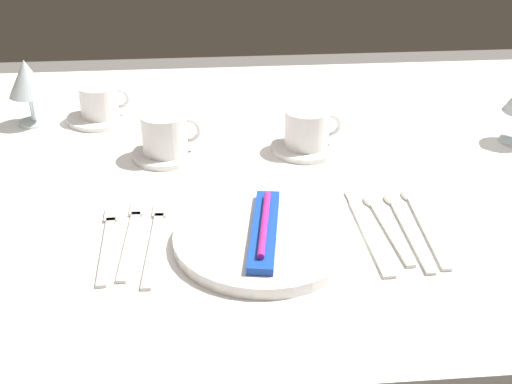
{
  "coord_description": "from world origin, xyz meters",
  "views": [
    {
      "loc": [
        -0.08,
        -1.06,
        1.27
      ],
      "look_at": [
        -0.0,
        -0.14,
        0.76
      ],
      "focal_mm": 45.74,
      "sensor_mm": 36.0,
      "label": 1
    }
  ],
  "objects_px": {
    "spoon_soup": "(383,219)",
    "coffee_cup_right": "(307,128)",
    "dinner_knife": "(368,232)",
    "spoon_dessert": "(403,220)",
    "fork_outer": "(155,239)",
    "spoon_tea": "(420,217)",
    "dinner_plate": "(263,238)",
    "fork_inner": "(131,235)",
    "wine_glass_left": "(27,80)",
    "coffee_cup_left": "(100,101)",
    "fork_salad": "(108,240)",
    "toothbrush_package": "(263,229)",
    "coffee_cup_far": "(166,133)"
  },
  "relations": [
    {
      "from": "toothbrush_package",
      "to": "coffee_cup_right",
      "type": "distance_m",
      "value": 0.33
    },
    {
      "from": "fork_salad",
      "to": "spoon_tea",
      "type": "xyz_separation_m",
      "value": [
        0.48,
        0.03,
        -0.0
      ]
    },
    {
      "from": "dinner_knife",
      "to": "spoon_tea",
      "type": "bearing_deg",
      "value": 22.25
    },
    {
      "from": "dinner_knife",
      "to": "coffee_cup_far",
      "type": "relative_size",
      "value": 2.19
    },
    {
      "from": "dinner_plate",
      "to": "fork_inner",
      "type": "height_order",
      "value": "dinner_plate"
    },
    {
      "from": "spoon_tea",
      "to": "toothbrush_package",
      "type": "bearing_deg",
      "value": -168.66
    },
    {
      "from": "fork_outer",
      "to": "spoon_tea",
      "type": "xyz_separation_m",
      "value": [
        0.41,
        0.03,
        0.0
      ]
    },
    {
      "from": "toothbrush_package",
      "to": "dinner_knife",
      "type": "relative_size",
      "value": 0.89
    },
    {
      "from": "fork_salad",
      "to": "dinner_knife",
      "type": "bearing_deg",
      "value": -1.69
    },
    {
      "from": "dinner_knife",
      "to": "spoon_dessert",
      "type": "xyz_separation_m",
      "value": [
        0.06,
        0.03,
        -0.0
      ]
    },
    {
      "from": "wine_glass_left",
      "to": "coffee_cup_far",
      "type": "bearing_deg",
      "value": -32.74
    },
    {
      "from": "spoon_soup",
      "to": "coffee_cup_right",
      "type": "relative_size",
      "value": 1.9
    },
    {
      "from": "coffee_cup_right",
      "to": "fork_inner",
      "type": "bearing_deg",
      "value": -137.95
    },
    {
      "from": "coffee_cup_far",
      "to": "coffee_cup_left",
      "type": "bearing_deg",
      "value": 126.82
    },
    {
      "from": "toothbrush_package",
      "to": "fork_outer",
      "type": "distance_m",
      "value": 0.16
    },
    {
      "from": "dinner_plate",
      "to": "dinner_knife",
      "type": "relative_size",
      "value": 1.11
    },
    {
      "from": "fork_salad",
      "to": "coffee_cup_right",
      "type": "height_order",
      "value": "coffee_cup_right"
    },
    {
      "from": "fork_salad",
      "to": "coffee_cup_left",
      "type": "bearing_deg",
      "value": 97.69
    },
    {
      "from": "fork_salad",
      "to": "spoon_dessert",
      "type": "height_order",
      "value": "spoon_dessert"
    },
    {
      "from": "spoon_dessert",
      "to": "spoon_tea",
      "type": "relative_size",
      "value": 0.98
    },
    {
      "from": "spoon_dessert",
      "to": "dinner_plate",
      "type": "bearing_deg",
      "value": -169.33
    },
    {
      "from": "fork_salad",
      "to": "toothbrush_package",
      "type": "bearing_deg",
      "value": -6.13
    },
    {
      "from": "dinner_knife",
      "to": "spoon_dessert",
      "type": "relative_size",
      "value": 1.06
    },
    {
      "from": "spoon_tea",
      "to": "fork_outer",
      "type": "bearing_deg",
      "value": -176.14
    },
    {
      "from": "spoon_soup",
      "to": "spoon_dessert",
      "type": "relative_size",
      "value": 0.91
    },
    {
      "from": "spoon_tea",
      "to": "wine_glass_left",
      "type": "bearing_deg",
      "value": 147.45
    },
    {
      "from": "fork_salad",
      "to": "coffee_cup_right",
      "type": "xyz_separation_m",
      "value": [
        0.34,
        0.29,
        0.04
      ]
    },
    {
      "from": "dinner_plate",
      "to": "spoon_dessert",
      "type": "xyz_separation_m",
      "value": [
        0.22,
        0.04,
        -0.01
      ]
    },
    {
      "from": "coffee_cup_far",
      "to": "spoon_soup",
      "type": "bearing_deg",
      "value": -37.02
    },
    {
      "from": "fork_inner",
      "to": "coffee_cup_right",
      "type": "bearing_deg",
      "value": 42.05
    },
    {
      "from": "coffee_cup_right",
      "to": "wine_glass_left",
      "type": "distance_m",
      "value": 0.57
    },
    {
      "from": "toothbrush_package",
      "to": "fork_inner",
      "type": "distance_m",
      "value": 0.2
    },
    {
      "from": "dinner_knife",
      "to": "spoon_tea",
      "type": "height_order",
      "value": "spoon_tea"
    },
    {
      "from": "coffee_cup_right",
      "to": "wine_glass_left",
      "type": "relative_size",
      "value": 0.8
    },
    {
      "from": "spoon_dessert",
      "to": "coffee_cup_left",
      "type": "height_order",
      "value": "coffee_cup_left"
    },
    {
      "from": "coffee_cup_left",
      "to": "wine_glass_left",
      "type": "bearing_deg",
      "value": -176.14
    },
    {
      "from": "fork_salad",
      "to": "coffee_cup_far",
      "type": "xyz_separation_m",
      "value": [
        0.08,
        0.28,
        0.04
      ]
    },
    {
      "from": "wine_glass_left",
      "to": "coffee_cup_left",
      "type": "bearing_deg",
      "value": 3.86
    },
    {
      "from": "spoon_soup",
      "to": "fork_salad",
      "type": "bearing_deg",
      "value": -176.76
    },
    {
      "from": "fork_outer",
      "to": "spoon_tea",
      "type": "height_order",
      "value": "spoon_tea"
    },
    {
      "from": "toothbrush_package",
      "to": "dinner_knife",
      "type": "xyz_separation_m",
      "value": [
        0.16,
        0.01,
        -0.02
      ]
    },
    {
      "from": "spoon_soup",
      "to": "fork_inner",
      "type": "bearing_deg",
      "value": -178.14
    },
    {
      "from": "coffee_cup_left",
      "to": "fork_inner",
      "type": "bearing_deg",
      "value": -78.07
    },
    {
      "from": "dinner_plate",
      "to": "dinner_knife",
      "type": "xyz_separation_m",
      "value": [
        0.16,
        0.01,
        -0.01
      ]
    },
    {
      "from": "spoon_soup",
      "to": "spoon_dessert",
      "type": "distance_m",
      "value": 0.03
    },
    {
      "from": "dinner_plate",
      "to": "fork_salad",
      "type": "relative_size",
      "value": 1.3
    },
    {
      "from": "fork_inner",
      "to": "dinner_plate",
      "type": "bearing_deg",
      "value": -10.4
    },
    {
      "from": "dinner_plate",
      "to": "spoon_tea",
      "type": "distance_m",
      "value": 0.26
    },
    {
      "from": "spoon_soup",
      "to": "coffee_cup_right",
      "type": "bearing_deg",
      "value": 106.55
    },
    {
      "from": "dinner_plate",
      "to": "coffee_cup_right",
      "type": "distance_m",
      "value": 0.33
    }
  ]
}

